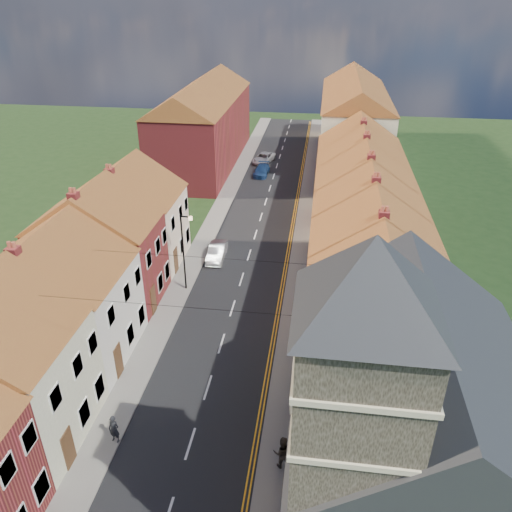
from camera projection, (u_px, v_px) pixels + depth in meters
The scene contains 21 objects.
road at pixel (255, 235), 45.84m from camera, with size 7.00×90.00×0.02m, color black.
pavement_left at pixel (209, 231), 46.34m from camera, with size 1.80×90.00×0.12m, color slate.
pavement_right at pixel (303, 237), 45.30m from camera, with size 1.80×90.00×0.12m, color slate.
church at pixel (405, 419), 18.72m from camera, with size 11.25×14.25×15.20m.
cottage_r_tudor at pixel (379, 309), 27.56m from camera, with size 8.30×5.20×9.00m.
cottage_r_white_near at pixel (373, 261), 32.25m from camera, with size 8.30×6.00×9.00m.
cottage_r_cream_mid at pixel (368, 226), 36.94m from camera, with size 8.30×5.20×9.00m.
cottage_r_pink at pixel (364, 199), 41.64m from camera, with size 8.30×6.00×9.00m.
cottage_r_white_far at pixel (361, 177), 46.34m from camera, with size 8.30×5.20×9.00m.
cottage_r_cream_far at pixel (358, 160), 51.04m from camera, with size 8.30×6.00×9.00m.
cottage_l_white at pixel (56, 293), 29.16m from camera, with size 8.30×6.90×8.80m.
cottage_l_brick_mid at pixel (99, 243), 34.39m from camera, with size 8.30×5.70×9.10m.
cottage_l_pink at pixel (129, 212), 39.51m from camera, with size 8.30×6.30×8.80m.
block_right_far at pixel (354, 117), 63.96m from camera, with size 8.30×24.20×10.50m.
block_left_far at pixel (203, 122), 61.82m from camera, with size 8.30×24.20×10.50m.
lamppost at pixel (184, 248), 35.91m from camera, with size 0.88×0.15×6.00m.
car_mid at pixel (217, 252), 41.57m from camera, with size 1.30×3.73×1.23m, color #A3A6AA.
car_far at pixel (262, 170), 59.96m from camera, with size 1.62×3.99×1.16m, color navy.
car_distant at pixel (264, 158), 64.17m from camera, with size 1.99×4.32×1.20m, color #AFAFB7.
pedestrian_left at pixel (114, 429), 24.62m from camera, with size 0.58×0.38×1.58m, color black.
pedestrian_right at pixel (282, 452), 23.28m from camera, with size 0.87×0.68×1.79m, color black.
Camera 1 is at (5.62, -10.81, 20.21)m, focal length 35.00 mm.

